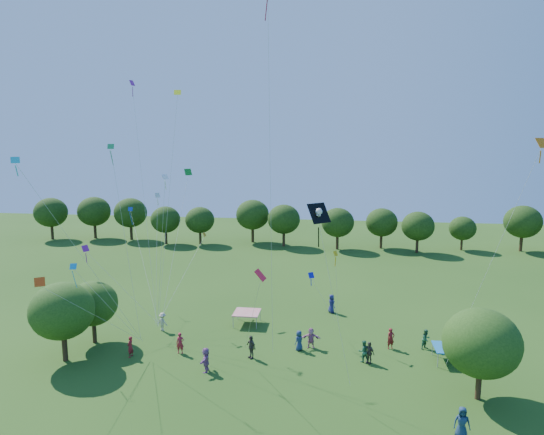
{
  "coord_description": "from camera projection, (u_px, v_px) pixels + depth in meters",
  "views": [
    {
      "loc": [
        3.97,
        -15.65,
        15.83
      ],
      "look_at": [
        0.0,
        14.0,
        11.0
      ],
      "focal_mm": 32.0,
      "sensor_mm": 36.0,
      "label": 1
    }
  ],
  "objects": [
    {
      "name": "small_kite_1",
      "position": [
        336.0,
        265.0,
        37.96
      ],
      "size": [
        0.54,
        0.86,
        5.93
      ],
      "color": "#FFB50D"
    },
    {
      "name": "near_tree_north",
      "position": [
        93.0,
        303.0,
        37.72
      ],
      "size": [
        3.85,
        3.85,
        4.94
      ],
      "color": "#422B19",
      "rests_on": "ground"
    },
    {
      "name": "near_tree_east",
      "position": [
        481.0,
        343.0,
        29.32
      ],
      "size": [
        4.64,
        4.64,
        5.74
      ],
      "color": "#422B19",
      "rests_on": "ground"
    },
    {
      "name": "crowd_person_2",
      "position": [
        426.0,
        339.0,
        36.91
      ],
      "size": [
        0.85,
        0.81,
        1.55
      ],
      "primitive_type": "imported",
      "rotation": [
        0.0,
        0.0,
        0.7
      ],
      "color": "#285E3D",
      "rests_on": "ground"
    },
    {
      "name": "small_kite_15",
      "position": [
        56.0,
        220.0,
        28.42
      ],
      "size": [
        3.71,
        7.96,
        13.61
      ],
      "color": "#0CAAB8"
    },
    {
      "name": "small_kite_14",
      "position": [
        163.0,
        212.0,
        36.58
      ],
      "size": [
        1.3,
        0.54,
        11.95
      ],
      "color": "white"
    },
    {
      "name": "crowd_person_5",
      "position": [
        206.0,
        360.0,
        33.3
      ],
      "size": [
        0.65,
        1.63,
        1.72
      ],
      "primitive_type": "imported",
      "rotation": [
        0.0,
        0.0,
        4.76
      ],
      "color": "#915593",
      "rests_on": "ground"
    },
    {
      "name": "crowd_person_10",
      "position": [
        369.0,
        352.0,
        34.57
      ],
      "size": [
        0.95,
        0.97,
        1.59
      ],
      "primitive_type": "imported",
      "rotation": [
        0.0,
        0.0,
        5.48
      ],
      "color": "#423935",
      "rests_on": "ground"
    },
    {
      "name": "red_high_kite",
      "position": [
        268.0,
        40.0,
        32.19
      ],
      "size": [
        0.93,
        2.9,
        26.23
      ],
      "color": "red"
    },
    {
      "name": "small_kite_11",
      "position": [
        118.0,
        195.0,
        34.45
      ],
      "size": [
        2.1,
        0.76,
        14.22
      ],
      "color": "#188845"
    },
    {
      "name": "treeline",
      "position": [
        297.0,
        219.0,
        72.16
      ],
      "size": [
        88.01,
        8.77,
        6.77
      ],
      "color": "#422B19",
      "rests_on": "ground"
    },
    {
      "name": "small_kite_8",
      "position": [
        58.0,
        293.0,
        29.9
      ],
      "size": [
        3.73,
        6.59,
        6.37
      ],
      "color": "#E6420D"
    },
    {
      "name": "crowd_person_1",
      "position": [
        130.0,
        347.0,
        35.54
      ],
      "size": [
        0.46,
        0.64,
        1.57
      ],
      "primitive_type": "imported",
      "rotation": [
        0.0,
        0.0,
        4.57
      ],
      "color": "maroon",
      "rests_on": "ground"
    },
    {
      "name": "small_kite_2",
      "position": [
        173.0,
        148.0,
        38.92
      ],
      "size": [
        1.15,
        4.36,
        18.51
      ],
      "color": "#EDFB16"
    },
    {
      "name": "small_kite_0",
      "position": [
        258.0,
        288.0,
        26.23
      ],
      "size": [
        2.67,
        8.29,
        7.88
      ],
      "color": "red"
    },
    {
      "name": "small_kite_6",
      "position": [
        157.0,
        222.0,
        41.9
      ],
      "size": [
        1.89,
        6.02,
        9.86
      ],
      "color": "silver"
    },
    {
      "name": "small_kite_3",
      "position": [
        184.0,
        194.0,
        45.06
      ],
      "size": [
        0.94,
        10.35,
        11.76
      ],
      "color": "#178224"
    },
    {
      "name": "crowd_person_7",
      "position": [
        180.0,
        343.0,
        36.14
      ],
      "size": [
        0.64,
        0.45,
        1.59
      ],
      "primitive_type": "imported",
      "rotation": [
        0.0,
        0.0,
        6.41
      ],
      "color": "maroon",
      "rests_on": "ground"
    },
    {
      "name": "crowd_person_13",
      "position": [
        391.0,
        339.0,
        36.93
      ],
      "size": [
        0.71,
        0.59,
        1.63
      ],
      "primitive_type": "imported",
      "rotation": [
        0.0,
        0.0,
        0.4
      ],
      "color": "maroon",
      "rests_on": "ground"
    },
    {
      "name": "crowd_person_11",
      "position": [
        311.0,
        338.0,
        37.12
      ],
      "size": [
        1.49,
        0.58,
        1.58
      ],
      "primitive_type": "imported",
      "rotation": [
        0.0,
        0.0,
        6.32
      ],
      "color": "#AD648B",
      "rests_on": "ground"
    },
    {
      "name": "small_kite_10",
      "position": [
        195.0,
        254.0,
        44.34
      ],
      "size": [
        1.62,
        9.25,
        5.77
      ],
      "color": "orange"
    },
    {
      "name": "small_kite_5",
      "position": [
        138.0,
        140.0,
        42.21
      ],
      "size": [
        4.76,
        8.16,
        19.79
      ],
      "color": "#AC1CA5"
    },
    {
      "name": "crowd_person_8",
      "position": [
        363.0,
        351.0,
        34.78
      ],
      "size": [
        0.89,
        0.69,
        1.61
      ],
      "primitive_type": "imported",
      "rotation": [
        0.0,
        0.0,
        3.51
      ],
      "color": "#2B6544",
      "rests_on": "ground"
    },
    {
      "name": "crowd_person_3",
      "position": [
        475.0,
        360.0,
        33.45
      ],
      "size": [
        0.76,
        1.11,
        1.56
      ],
      "primitive_type": "imported",
      "rotation": [
        0.0,
        0.0,
        5.04
      ],
      "color": "#B5B091",
      "rests_on": "ground"
    },
    {
      "name": "small_kite_4",
      "position": [
        136.0,
        234.0,
        45.06
      ],
      "size": [
        6.52,
        9.98,
        8.01
      ],
      "color": "#113AB3"
    },
    {
      "name": "tent_red_stripe",
      "position": [
        247.0,
        313.0,
        41.84
      ],
      "size": [
        2.2,
        2.2,
        1.1
      ],
      "color": "red",
      "rests_on": "ground"
    },
    {
      "name": "small_kite_12",
      "position": [
        314.0,
        281.0,
        38.45
      ],
      "size": [
        2.26,
        0.67,
        4.11
      ],
      "color": "#1514C8"
    },
    {
      "name": "crowd_person_0",
      "position": [
        299.0,
        340.0,
        36.68
      ],
      "size": [
        0.79,
        0.86,
        1.55
      ],
      "primitive_type": "imported",
      "rotation": [
        0.0,
        0.0,
        4.06
      ],
      "color": "navy",
      "rests_on": "ground"
    },
    {
      "name": "crowd_person_12",
      "position": [
        462.0,
        423.0,
        25.84
      ],
      "size": [
        0.9,
        0.52,
        1.77
      ],
      "primitive_type": "imported",
      "rotation": [
        0.0,
        0.0,
        -0.06
      ],
      "color": "#1A314D",
      "rests_on": "ground"
    },
    {
      "name": "crowd_person_4",
      "position": [
        251.0,
        347.0,
        35.35
      ],
      "size": [
        1.04,
        1.03,
        1.71
      ],
      "primitive_type": "imported",
      "rotation": [
        0.0,
        0.0,
        5.51
      ],
      "color": "#403A33",
      "rests_on": "ground"
    },
    {
      "name": "small_kite_13",
      "position": [
        96.0,
        260.0,
        38.75
      ],
      "size": [
        6.54,
        1.0,
        6.15
      ],
      "color": "#971993"
    },
    {
      "name": "tent_blue",
      "position": [
        450.0,
        348.0,
        34.72
      ],
      "size": [
        2.2,
        2.2,
        1.1
      ],
      "color": "#18649F",
      "rests_on": "ground"
    },
    {
      "name": "crowd_person_9",
      "position": [
        163.0,
        322.0,
        40.4
      ],
      "size": [
        1.12,
        0.89,
        1.56
      ],
      "primitive_type": "imported",
      "rotation": [
        0.0,
        0.0,
        2.64
      ],
      "color": "#B6AB91",
      "rests_on": "ground"
    },
    {
      "name": "pirate_kite",
      "position": [
        319.0,
        216.0,
        26.71
      ],
      "size": [
        2.69,
        1.48,
        11.03
      ],
      "color": "black"
    },
    {
      "name": "small_kite_7",
      "position": [
        84.0,
        281.0,
        33.59
      ],
      "size": [
        3.98,
        2.14,
        6.11
      ],
      "color": "#0E8FDB"
    },
    {
      "name": "small_kite_9",
      "position": [
        523.0,
        188.0,
        27.09
      ],
      "size": [
        4.04,
        2.99,
        14.62
      ],
      "color": "orange"
    },
    {
      "name": "crowd_person_6",
      "position": [
        331.0,
        304.0,
        44.64
      ],
      "size": [
        0.83,
        0.97,
        1.73
      ],
      "primitive_type": "imported",
      "rotation": [
        0.0,
        0.0,
        2.11
      ],
      "color": "navy",
      "rests_on": "ground"
    },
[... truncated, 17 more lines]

